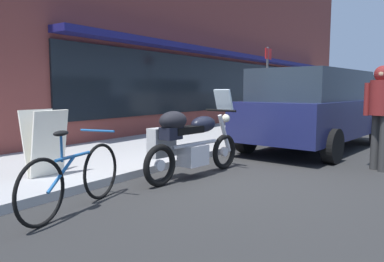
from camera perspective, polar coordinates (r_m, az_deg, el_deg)
name	(u,v)px	position (r m, az deg, el deg)	size (l,w,h in m)	color
ground_plane	(222,177)	(5.99, 4.55, -6.98)	(80.00, 80.00, 0.00)	#292929
storefront_building	(240,32)	(15.95, 7.37, 14.70)	(25.91, 0.90, 7.59)	brown
sidewalk_curb	(279,123)	(15.16, 13.04, 1.20)	(30.00, 3.12, 0.12)	#A1A1A1
touring_motorcycle	(188,140)	(5.80, -0.60, -1.41)	(2.16, 0.81, 1.38)	black
parked_bicycle	(74,178)	(4.47, -17.53, -6.84)	(1.71, 0.59, 0.94)	black
parked_minivan	(316,108)	(9.09, 18.33, 3.31)	(4.91, 2.44, 1.80)	#191E4C
pedestrian_walking	(381,105)	(7.06, 26.81, 3.60)	(0.41, 0.56, 1.77)	#313131
sandwich_board_sign	(45,143)	(5.88, -21.46, -1.66)	(0.55, 0.42, 0.96)	silver
parking_sign_pole	(267,82)	(11.78, 11.35, 7.37)	(0.44, 0.07, 2.53)	#59595B
parked_car_down_block	(367,101)	(15.06, 24.98, 4.18)	(4.78, 2.12, 1.82)	#B7B7BC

